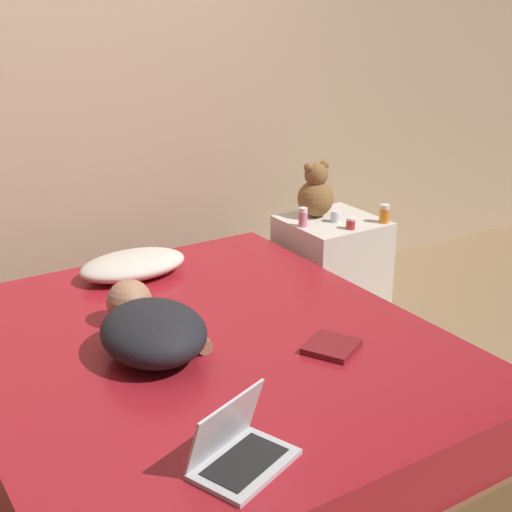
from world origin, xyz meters
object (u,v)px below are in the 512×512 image
person_lying (150,327)px  laptop (237,449)px  bottle_orange (384,214)px  book (332,346)px  bottle_red (351,223)px  bottle_pink (303,217)px  teddy_bear (316,193)px  pillow (133,265)px  bottle_clear (335,217)px

person_lying → laptop: 0.75m
laptop → bottle_orange: size_ratio=3.47×
laptop → book: bearing=10.5°
bottle_red → bottle_pink: bottle_pink is taller
person_lying → teddy_bear: teddy_bear is taller
teddy_bear → bottle_pink: size_ratio=2.99×
book → person_lying: bearing=148.0°
laptop → teddy_bear: bearing=26.2°
bottle_red → bottle_pink: 0.25m
pillow → person_lying: person_lying is taller
person_lying → bottle_clear: size_ratio=10.68×
teddy_bear → bottle_clear: 0.18m
bottle_orange → bottle_clear: bottle_orange is taller
bottle_red → pillow: bearing=168.2°
laptop → bottle_clear: laptop is taller
pillow → bottle_clear: bearing=-5.0°
laptop → bottle_red: bearing=20.0°
teddy_bear → bottle_orange: (0.24, -0.29, -0.08)m
laptop → bottle_orange: 2.04m
bottle_clear → bottle_pink: bearing=170.8°
pillow → bottle_clear: 1.11m
teddy_bear → bottle_orange: size_ratio=3.06×
laptop → teddy_bear: size_ratio=1.13×
person_lying → laptop: bearing=-89.4°
bottle_clear → bottle_red: bearing=-92.6°
person_lying → bottle_red: bearing=26.4°
person_lying → bottle_red: (1.34, 0.48, 0.03)m
bottle_orange → laptop: bearing=-143.3°
bottle_orange → teddy_bear: bearing=129.6°
teddy_bear → bottle_orange: 0.38m
bottle_pink → bottle_red: bearing=-41.9°
bottle_orange → bottle_pink: 0.44m
pillow → bottle_pink: bearing=-4.1°
bottle_orange → bottle_red: bearing=176.9°
bottle_orange → bottle_pink: bearing=156.4°
person_lying → teddy_bear: size_ratio=2.13×
bottle_orange → bottle_clear: size_ratio=1.64×
pillow → bottle_orange: (1.32, -0.24, 0.09)m
person_lying → laptop: laptop is taller
laptop → book: (0.64, 0.39, -0.03)m
pillow → bottle_orange: size_ratio=5.13×
laptop → bottle_pink: 1.86m
pillow → person_lying: (-0.24, -0.71, 0.04)m
bottle_pink → book: size_ratio=0.41×
book → pillow: bearing=107.2°
bottle_red → bottle_clear: same height
person_lying → bottle_clear: person_lying is taller
pillow → book: bearing=-72.8°
pillow → bottle_pink: (0.92, -0.07, 0.09)m
pillow → bottle_clear: (1.11, -0.10, 0.07)m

